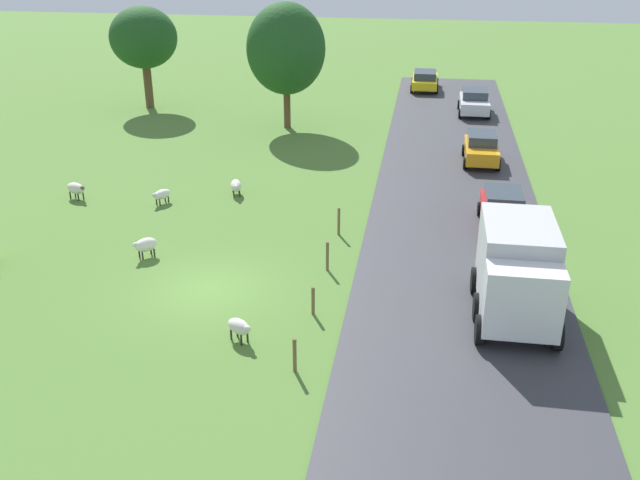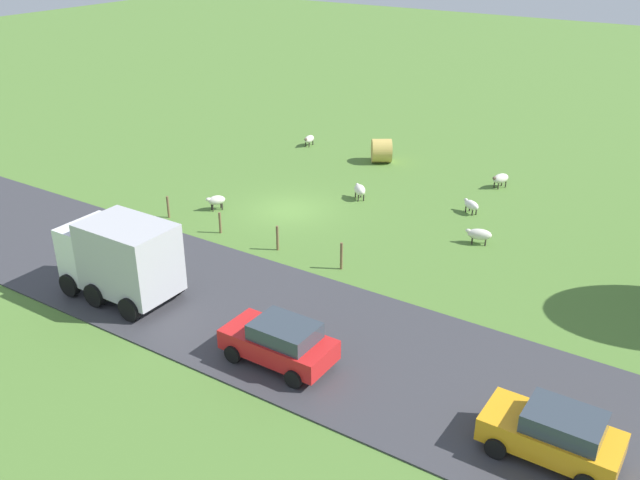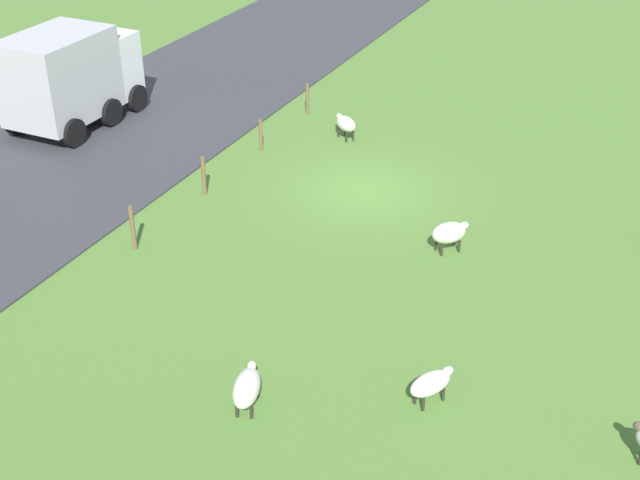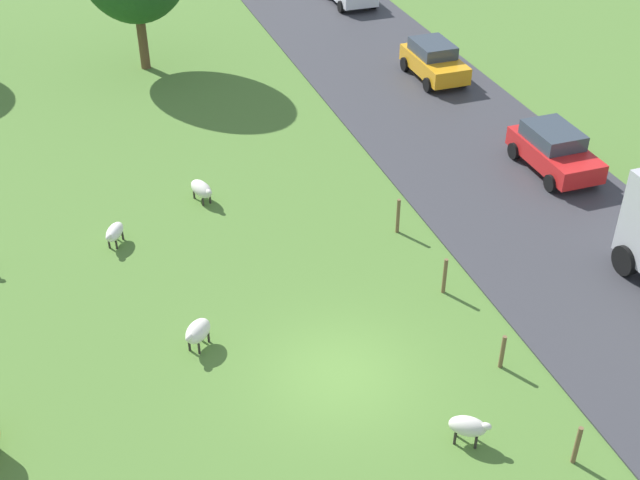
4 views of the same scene
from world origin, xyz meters
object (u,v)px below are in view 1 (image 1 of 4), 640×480
Objects in this scene: sheep_2 at (236,186)px; car_1 at (425,80)px; sheep_1 at (146,245)px; sheep_3 at (162,195)px; car_0 at (474,101)px; truck_0 at (517,271)px; tree_1 at (286,49)px; car_3 at (503,209)px; sheep_4 at (239,327)px; sheep_5 at (76,188)px; car_2 at (481,148)px; tree_0 at (143,38)px.

sheep_2 is 26.96m from car_1.
sheep_3 is at bearing 104.37° from sheep_1.
truck_0 is at bearing -89.74° from car_0.
tree_1 is 14.20m from car_0.
sheep_4 is at bearing -130.29° from car_3.
sheep_3 is at bearing 151.92° from truck_0.
tree_1 is 1.84× the size of car_1.
sheep_3 is 0.14× the size of tree_1.
tree_1 is at bearing 61.70° from sheep_5.
truck_0 is at bearing -89.28° from car_2.
sheep_5 is at bearing 134.88° from sheep_4.
tree_1 reaches higher than car_1.
sheep_5 is 28.40m from car_0.
car_1 is 1.13× the size of car_2.
car_1 is at bearing 116.47° from car_0.
tree_0 reaches higher than sheep_5.
car_3 is (12.80, -14.92, -4.25)m from tree_1.
sheep_3 is 0.89× the size of sheep_5.
sheep_5 is 0.15× the size of tree_1.
car_0 is at bearing -63.53° from car_1.
sheep_5 is at bearing -179.59° from sheep_3.
sheep_1 is 0.97× the size of sheep_3.
car_2 reaches higher than sheep_2.
sheep_1 is 34.69m from car_1.
sheep_5 is 0.17× the size of tree_0.
truck_0 is at bearing -28.08° from sheep_3.
sheep_1 is at bearing 169.58° from truck_0.
sheep_2 is at bearing -150.41° from car_2.
car_3 is (14.68, 5.36, 0.34)m from sheep_1.
sheep_1 is 7.76m from sheep_2.
car_3 reaches higher than sheep_5.
car_3 is (20.60, -0.44, 0.34)m from sheep_5.
car_0 reaches higher than sheep_3.
tree_0 reaches higher than car_0.
tree_0 reaches higher than sheep_4.
car_0 is (14.29, 25.77, 0.37)m from sheep_1.
sheep_5 is at bearing 157.41° from truck_0.
truck_0 is (15.91, -8.49, 1.36)m from sheep_3.
car_3 is (9.27, 10.93, 0.35)m from sheep_4.
car_3 reaches higher than sheep_1.
sheep_5 is at bearing 135.53° from sheep_1.
tree_1 is 26.35m from truck_0.
sheep_5 is at bearing 178.77° from car_3.
sheep_4 is 14.34m from car_3.
sheep_5 is 21.96m from car_2.
sheep_5 is 20.60m from car_3.
car_0 reaches higher than car_1.
sheep_1 is 0.15× the size of tree_0.
sheep_4 is at bearing -45.82° from sheep_1.
car_1 is (16.60, 27.19, 0.31)m from sheep_5.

